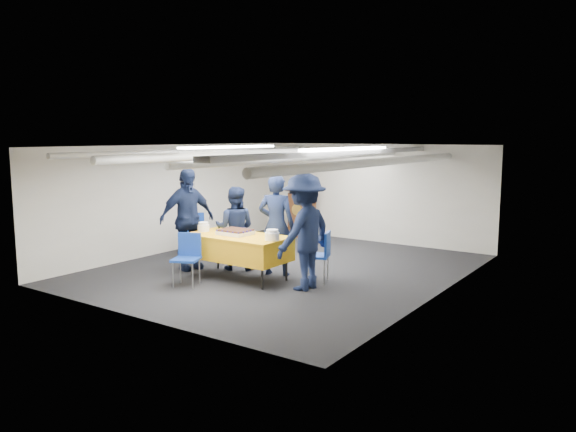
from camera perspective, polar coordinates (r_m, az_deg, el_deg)
The scene contains 14 objects.
ground at distance 10.63m, azimuth -0.40°, elevation -5.39°, with size 7.00×7.00×0.00m, color black.
room_shell at distance 10.64m, azimuth 1.27°, elevation 4.51°, with size 6.00×7.00×2.30m.
serving_table at distance 9.87m, azimuth -5.08°, elevation -3.15°, with size 1.82×0.93×0.77m.
sheet_cake at distance 9.88m, azimuth -5.38°, elevation -1.62°, with size 0.56×0.44×0.10m.
plate_stack_left at distance 10.28m, azimuth -8.58°, elevation -1.12°, with size 0.21×0.21×0.17m.
plate_stack_right at distance 9.30m, azimuth -1.62°, elevation -1.97°, with size 0.24×0.24×0.18m.
podium at distance 13.88m, azimuth 1.42°, elevation 0.39°, with size 0.62×0.53×1.25m.
chair_near at distance 9.57m, azimuth -10.16°, elevation -3.78°, with size 0.56×0.56×0.87m.
chair_right at distance 9.61m, azimuth 3.40°, elevation -3.61°, with size 0.54×0.54×0.87m.
chair_left at distance 12.00m, azimuth -9.40°, elevation -1.34°, with size 0.59×0.59×0.87m.
sailor_a at distance 10.02m, azimuth -1.19°, elevation -0.91°, with size 0.66×0.44×1.82m, color black.
sailor_b at distance 10.51m, azimuth -5.43°, elevation -1.24°, with size 0.76×0.59×1.56m, color black.
sailor_c at distance 10.62m, azimuth -10.21°, elevation -0.30°, with size 1.11×0.46×1.90m, color black.
sailor_d at distance 9.08m, azimuth 1.66°, elevation -1.62°, with size 1.22×0.70×1.89m, color black.
Camera 1 is at (5.94, -8.46, 2.49)m, focal length 35.00 mm.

